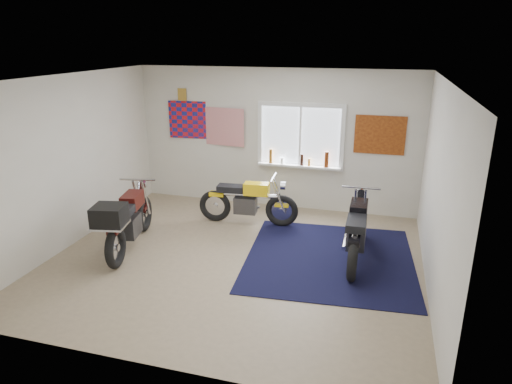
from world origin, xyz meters
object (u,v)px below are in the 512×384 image
(navy_rug, at_px, (329,258))
(yellow_triumph, at_px, (247,202))
(black_chrome_bike, at_px, (356,232))
(maroon_tourer, at_px, (126,221))

(navy_rug, bearing_deg, yellow_triumph, 147.83)
(navy_rug, distance_m, yellow_triumph, 1.96)
(yellow_triumph, xyz_separation_m, black_chrome_bike, (1.99, -0.90, 0.04))
(navy_rug, height_order, yellow_triumph, yellow_triumph)
(yellow_triumph, bearing_deg, navy_rug, -36.61)
(black_chrome_bike, bearing_deg, navy_rug, 107.84)
(yellow_triumph, xyz_separation_m, maroon_tourer, (-1.48, -1.62, 0.12))
(yellow_triumph, relative_size, maroon_tourer, 0.92)
(yellow_triumph, bearing_deg, maroon_tourer, -136.82)
(navy_rug, bearing_deg, maroon_tourer, -169.03)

